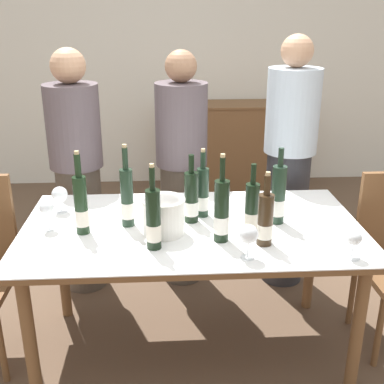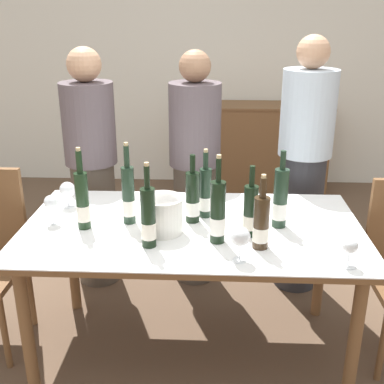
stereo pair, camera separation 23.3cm
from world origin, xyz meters
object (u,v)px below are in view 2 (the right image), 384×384
sideboard_cabinet (260,148)px  wine_bottle_7 (205,194)px  wine_bottle_0 (148,219)px  wine_bottle_4 (261,223)px  wine_bottle_5 (280,200)px  wine_glass_0 (350,247)px  wine_bottle_3 (128,196)px  person_host (92,172)px  wine_glass_2 (67,190)px  wine_bottle_6 (218,214)px  wine_bottle_8 (250,212)px  person_guest_left (195,172)px  dining_table (192,239)px  wine_bottle_2 (83,201)px  person_guest_right (303,170)px  wine_glass_1 (51,203)px  ice_bucket (162,214)px  wine_bottle_1 (192,198)px  wine_glass_3 (240,237)px

sideboard_cabinet → wine_bottle_7: (-0.51, -2.46, 0.43)m
wine_bottle_0 → wine_bottle_4: bearing=0.9°
wine_bottle_5 → wine_glass_0: size_ratio=3.04×
wine_bottle_4 → wine_glass_0: bearing=-23.2°
sideboard_cabinet → wine_bottle_3: bearing=-109.1°
wine_bottle_5 → person_host: (-1.11, 0.72, -0.11)m
wine_bottle_3 → wine_glass_2: (-0.37, 0.20, -0.05)m
wine_bottle_5 → person_host: 1.33m
wine_bottle_6 → wine_glass_2: 0.90m
wine_bottle_5 → wine_bottle_8: (-0.15, -0.11, -0.02)m
wine_glass_2 → person_guest_left: size_ratio=0.09×
dining_table → wine_bottle_5: (0.43, 0.02, 0.21)m
wine_bottle_0 → wine_bottle_4: size_ratio=1.14×
wine_bottle_2 → wine_bottle_6: wine_bottle_6 is taller
sideboard_cabinet → person_guest_right: bearing=-87.0°
wine_glass_0 → wine_glass_1: size_ratio=0.86×
wine_bottle_6 → wine_bottle_3: bearing=156.3°
wine_bottle_5 → wine_bottle_8: size_ratio=1.12×
wine_bottle_3 → wine_bottle_5: wine_bottle_3 is taller
ice_bucket → person_guest_left: person_guest_left is taller
person_host → person_guest_right: person_guest_right is taller
dining_table → person_guest_left: bearing=91.5°
sideboard_cabinet → dining_table: sideboard_cabinet is taller
ice_bucket → wine_bottle_1: bearing=43.7°
wine_bottle_0 → wine_bottle_2: (-0.34, 0.18, 0.01)m
wine_glass_2 → wine_bottle_8: bearing=-18.0°
dining_table → wine_bottle_5: wine_bottle_5 is taller
wine_bottle_1 → wine_bottle_2: bearing=-168.7°
wine_bottle_5 → wine_glass_3: 0.42m
wine_glass_2 → dining_table: bearing=-17.9°
wine_bottle_6 → wine_glass_2: (-0.81, 0.39, -0.05)m
wine_bottle_1 → wine_bottle_3: bearing=-174.5°
wine_bottle_2 → wine_glass_2: size_ratio=2.93×
person_guest_left → wine_glass_1: bearing=-130.9°
wine_bottle_4 → wine_glass_1: bearing=167.7°
person_guest_right → wine_bottle_2: bearing=-146.9°
wine_bottle_0 → wine_bottle_3: size_ratio=0.95×
wine_bottle_0 → wine_glass_3: bearing=-16.5°
sideboard_cabinet → person_host: (-1.25, -1.85, 0.34)m
ice_bucket → wine_glass_2: 0.62m
dining_table → wine_bottle_8: 0.35m
wine_bottle_0 → wine_bottle_6: wine_bottle_6 is taller
wine_glass_2 → wine_bottle_5: bearing=-10.3°
wine_bottle_3 → wine_bottle_7: bearing=14.4°
wine_bottle_6 → person_host: person_host is taller
sideboard_cabinet → person_guest_right: (0.10, -1.85, 0.37)m
wine_glass_0 → person_host: bearing=140.8°
wine_bottle_7 → wine_glass_1: 0.78m
wine_bottle_1 → person_guest_right: (0.67, 0.67, -0.06)m
wine_bottle_0 → wine_bottle_3: wine_bottle_3 is taller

